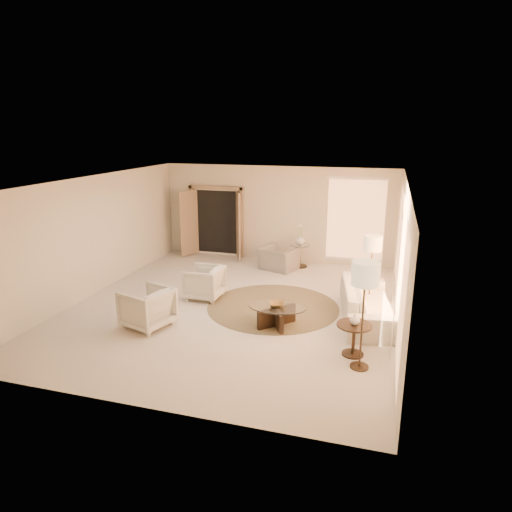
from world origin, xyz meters
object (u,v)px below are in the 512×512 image
(armchair_right, at_px, (147,306))
(bowl, at_px, (277,304))
(armchair_left, at_px, (204,281))
(floor_lamp_near, at_px, (373,247))
(end_table, at_px, (354,334))
(floor_lamp_far, at_px, (365,279))
(sofa, at_px, (368,302))
(coffee_table, at_px, (277,313))
(side_vase, at_px, (300,240))
(side_table, at_px, (300,253))
(accent_chair, at_px, (278,255))
(end_vase, at_px, (355,320))

(armchair_right, distance_m, bowl, 2.60)
(armchair_left, distance_m, floor_lamp_near, 3.91)
(end_table, bearing_deg, floor_lamp_far, -71.07)
(sofa, xyz_separation_m, coffee_table, (-1.73, -0.89, -0.10))
(armchair_left, height_order, coffee_table, armchair_left)
(side_vase, bearing_deg, side_table, 0.00)
(armchair_left, height_order, floor_lamp_near, floor_lamp_near)
(armchair_left, relative_size, coffee_table, 0.62)
(armchair_right, height_order, end_table, armchair_right)
(armchair_left, height_order, accent_chair, accent_chair)
(coffee_table, height_order, side_vase, side_vase)
(armchair_right, bearing_deg, floor_lamp_near, 136.73)
(armchair_left, bearing_deg, side_table, 152.59)
(bowl, bearing_deg, armchair_right, -163.47)
(armchair_left, distance_m, end_table, 4.06)
(coffee_table, bearing_deg, end_table, -26.80)
(sofa, distance_m, floor_lamp_far, 2.43)
(side_table, bearing_deg, armchair_right, -113.70)
(armchair_left, xyz_separation_m, side_vase, (1.67, 3.08, 0.38))
(floor_lamp_far, bearing_deg, end_vase, 108.93)
(armchair_left, xyz_separation_m, side_table, (1.67, 3.08, -0.01))
(side_vase, bearing_deg, floor_lamp_near, -50.94)
(accent_chair, bearing_deg, armchair_left, 85.75)
(coffee_table, xyz_separation_m, floor_lamp_far, (1.73, -1.22, 1.30))
(floor_lamp_far, distance_m, bowl, 2.39)
(coffee_table, relative_size, end_vase, 7.10)
(armchair_right, bearing_deg, armchair_left, -176.80)
(end_vase, bearing_deg, floor_lamp_far, -71.07)
(sofa, distance_m, end_vase, 1.73)
(side_vase, bearing_deg, coffee_table, -85.24)
(side_vase, bearing_deg, sofa, -57.48)
(accent_chair, height_order, side_table, accent_chair)
(coffee_table, bearing_deg, armchair_left, 152.19)
(armchair_left, distance_m, accent_chair, 2.89)
(sofa, bearing_deg, side_vase, 23.32)
(armchair_right, height_order, accent_chair, armchair_right)
(accent_chair, xyz_separation_m, floor_lamp_far, (2.60, -4.94, 1.14))
(armchair_right, bearing_deg, floor_lamp_far, 101.27)
(floor_lamp_near, distance_m, end_vase, 2.50)
(armchair_right, xyz_separation_m, coffee_table, (2.49, 0.74, -0.17))
(floor_lamp_far, bearing_deg, armchair_right, 173.46)
(armchair_right, xyz_separation_m, accent_chair, (1.62, 4.45, -0.01))
(accent_chair, distance_m, floor_lamp_far, 5.70)
(bowl, distance_m, side_vase, 4.17)
(armchair_left, xyz_separation_m, floor_lamp_near, (3.75, 0.53, 0.98))
(armchair_right, distance_m, end_table, 4.07)
(armchair_right, bearing_deg, end_vase, 106.96)
(sofa, distance_m, bowl, 1.95)
(armchair_right, distance_m, end_vase, 4.08)
(armchair_left, height_order, armchair_right, armchair_right)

